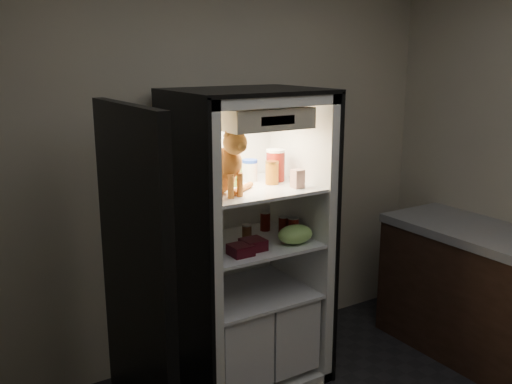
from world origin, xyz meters
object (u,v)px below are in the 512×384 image
salsa_jar (272,173)px  condiment_jar (247,231)px  parmesan_shaker (237,172)px  mayo_tub (250,170)px  soda_can_a (265,221)px  refrigerator (245,261)px  berry_box_left (241,250)px  soda_can_b (284,226)px  tabby_cat (223,167)px  pepper_jar (275,165)px  grape_bag (295,234)px  berry_box_right (253,244)px  soda_can_c (293,228)px  cream_carton (298,179)px

salsa_jar → condiment_jar: (-0.12, 0.10, -0.38)m
parmesan_shaker → mayo_tub: (0.14, 0.08, -0.02)m
soda_can_a → condiment_jar: size_ratio=1.45×
parmesan_shaker → refrigerator: bearing=1.9°
salsa_jar → berry_box_left: (-0.33, -0.17, -0.39)m
soda_can_b → condiment_jar: (-0.22, 0.08, -0.02)m
tabby_cat → soda_can_a: 0.65m
salsa_jar → berry_box_left: salsa_jar is taller
pepper_jar → grape_bag: pepper_jar is taller
parmesan_shaker → soda_can_a: parmesan_shaker is taller
parmesan_shaker → berry_box_right: (-0.01, -0.20, -0.40)m
parmesan_shaker → pepper_jar: pepper_jar is taller
soda_can_a → tabby_cat: bearing=-153.9°
salsa_jar → tabby_cat: bearing=-171.6°
mayo_tub → soda_can_c: 0.46m
salsa_jar → cream_carton: size_ratio=1.31×
condiment_jar → berry_box_left: 0.33m
pepper_jar → berry_box_right: bearing=-145.9°
pepper_jar → cream_carton: size_ratio=1.81×
salsa_jar → grape_bag: size_ratio=0.63×
berry_box_left → mayo_tub: bearing=50.8°
condiment_jar → berry_box_right: 0.24m
tabby_cat → refrigerator: bearing=21.4°
parmesan_shaker → soda_can_c: parmesan_shaker is taller
pepper_jar → berry_box_left: pepper_jar is taller
cream_carton → berry_box_left: 0.55m
soda_can_b → berry_box_left: (-0.43, -0.18, -0.03)m
tabby_cat → berry_box_right: 0.50m
condiment_jar → soda_can_a: bearing=18.2°
cream_carton → soda_can_c: bearing=66.4°
salsa_jar → soda_can_b: 0.38m
refrigerator → salsa_jar: bearing=-25.8°
mayo_tub → cream_carton: bearing=-65.3°
refrigerator → tabby_cat: bearing=-149.5°
condiment_jar → grape_bag: size_ratio=0.37×
pepper_jar → refrigerator: bearing=177.9°
tabby_cat → pepper_jar: (0.45, 0.12, -0.05)m
soda_can_c → berry_box_right: (-0.33, -0.05, -0.03)m
cream_carton → soda_can_c: size_ratio=0.83×
soda_can_c → berry_box_right: soda_can_c is taller
parmesan_shaker → grape_bag: parmesan_shaker is taller
refrigerator → soda_can_a: bearing=21.2°
tabby_cat → grape_bag: 0.64m
salsa_jar → berry_box_left: size_ratio=1.15×
parmesan_shaker → cream_carton: 0.37m
tabby_cat → soda_can_c: tabby_cat is taller
grape_bag → berry_box_right: size_ratio=1.76×
soda_can_c → berry_box_left: size_ratio=1.05×
tabby_cat → salsa_jar: 0.39m
refrigerator → soda_can_a: refrigerator is taller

